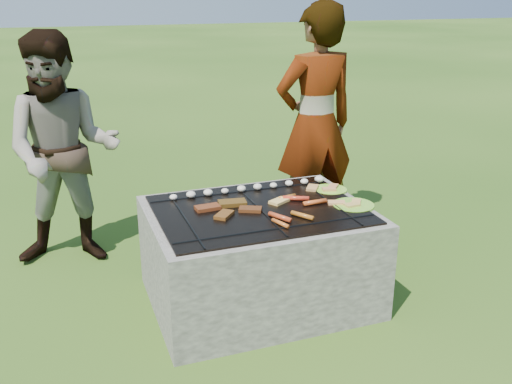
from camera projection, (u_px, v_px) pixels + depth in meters
lawn at (259, 299)px, 3.59m from camera, size 60.00×60.00×0.00m
fire_pit at (259, 259)px, 3.50m from camera, size 1.30×1.00×0.62m
mushrooms at (252, 187)px, 3.69m from camera, size 1.06×0.06×0.04m
pork_slabs at (228, 207)px, 3.38m from camera, size 0.38×0.29×0.02m
sausages at (295, 208)px, 3.36m from camera, size 0.43×0.47×0.03m
bread_on_grate at (304, 197)px, 3.56m from camera, size 0.45×0.41×0.02m
plate_far at (330, 189)px, 3.72m from camera, size 0.27×0.27×0.03m
plate_near at (353, 205)px, 3.45m from camera, size 0.28×0.28×0.03m
cook at (315, 125)px, 4.25m from camera, size 0.68×0.48×1.78m
bystander at (64, 152)px, 3.86m from camera, size 0.90×0.77×1.61m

